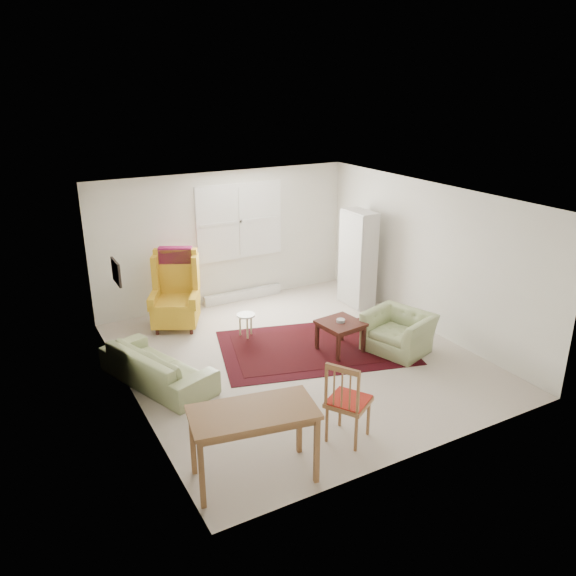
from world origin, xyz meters
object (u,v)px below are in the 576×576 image
sofa (157,359)px  stool (246,325)px  desk_chair (349,400)px  desk (254,444)px  armchair (399,328)px  cabinet (358,259)px  coffee_table (340,336)px  wingback_chair (174,291)px

sofa → stool: sofa is taller
sofa → desk_chair: bearing=-166.6°
sofa → desk: 2.52m
sofa → armchair: bearing=-123.1°
stool → desk_chair: 3.18m
stool → cabinet: size_ratio=0.23×
coffee_table → desk_chair: size_ratio=0.59×
armchair → stool: (-1.89, 1.61, -0.17)m
cabinet → stool: bearing=-173.2°
armchair → coffee_table: (-0.82, 0.41, -0.12)m
armchair → wingback_chair: size_ratio=0.71×
armchair → stool: bearing=-148.8°
stool → cabinet: bearing=7.7°
desk_chair → coffee_table: bearing=-63.0°
coffee_table → cabinet: bearing=47.6°
desk → desk_chair: desk_chair is taller
armchair → coffee_table: bearing=-135.0°
desk → cabinet: bearing=42.8°
armchair → stool: size_ratio=2.33×
wingback_chair → desk_chair: wingback_chair is taller
coffee_table → desk: bearing=-140.2°
desk_chair → sofa: bearing=2.3°
sofa → coffee_table: 2.84m
sofa → armchair: armchair is taller
wingback_chair → desk_chair: bearing=-52.5°
armchair → cabinet: (0.58, 1.94, 0.53)m
coffee_table → cabinet: 2.17m
wingback_chair → stool: 1.37m
cabinet → desk: 5.33m
armchair → cabinet: 2.09m
desk → stool: bearing=66.6°
wingback_chair → desk: bearing=-70.1°
armchair → stool: armchair is taller
armchair → desk_chair: 2.57m
coffee_table → stool: coffee_table is taller
wingback_chair → cabinet: size_ratio=0.74×
coffee_table → desk_chair: bearing=-121.6°
wingback_chair → desk: size_ratio=1.02×
coffee_table → stool: bearing=131.9°
cabinet → desk_chair: bearing=-127.6°
sofa → desk: desk is taller
stool → cabinet: (2.47, 0.33, 0.70)m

